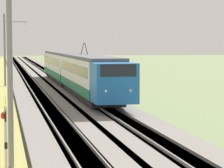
{
  "coord_description": "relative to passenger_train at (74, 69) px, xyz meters",
  "views": [
    {
      "loc": [
        -15.3,
        3.25,
        4.93
      ],
      "look_at": [
        19.63,
        -4.0,
        2.19
      ],
      "focal_mm": 85.0,
      "sensor_mm": 36.0,
      "label": 1
    }
  ],
  "objects": [
    {
      "name": "ballast_adjacent",
      "position": [
        11.14,
        0.0,
        -2.18
      ],
      "size": [
        240.0,
        4.4,
        0.3
      ],
      "color": "slate",
      "rests_on": "ground"
    },
    {
      "name": "ballast_main",
      "position": [
        11.14,
        4.0,
        -2.18
      ],
      "size": [
        240.0,
        4.4,
        0.3
      ],
      "color": "slate",
      "rests_on": "ground"
    },
    {
      "name": "crossing_signal_aux",
      "position": [
        -34.57,
        7.18,
        -0.51
      ],
      "size": [
        0.7,
        0.23,
        3.01
      ],
      "rotation": [
        0.0,
        0.0,
        1.57
      ],
      "color": "beige",
      "rests_on": "ground"
    },
    {
      "name": "catenary_mast_mid",
      "position": [
        6.49,
        6.9,
        1.94
      ],
      "size": [
        0.22,
        2.56,
        8.25
      ],
      "color": "slate",
      "rests_on": "ground"
    },
    {
      "name": "passenger_train",
      "position": [
        0.0,
        0.0,
        0.0
      ],
      "size": [
        41.88,
        2.95,
        4.98
      ],
      "rotation": [
        0.0,
        0.0,
        3.14
      ],
      "color": "blue",
      "rests_on": "ground"
    },
    {
      "name": "track_main",
      "position": [
        11.14,
        4.0,
        -2.17
      ],
      "size": [
        240.0,
        1.57,
        0.45
      ],
      "color": "#4C4238",
      "rests_on": "ground"
    },
    {
      "name": "track_adjacent",
      "position": [
        11.14,
        0.0,
        -2.17
      ],
      "size": [
        240.0,
        1.57,
        0.45
      ],
      "color": "#4C4238",
      "rests_on": "ground"
    },
    {
      "name": "catenary_mast_near",
      "position": [
        -33.54,
        6.9,
        1.89
      ],
      "size": [
        0.22,
        2.56,
        8.17
      ],
      "color": "slate",
      "rests_on": "ground"
    }
  ]
}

